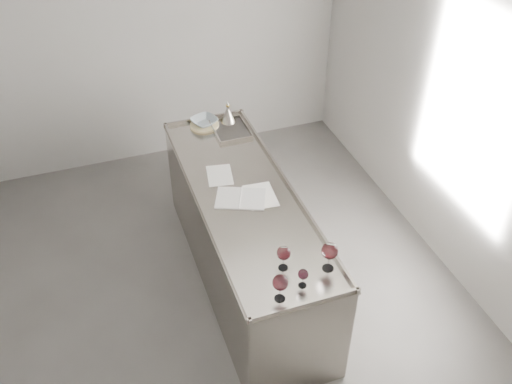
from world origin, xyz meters
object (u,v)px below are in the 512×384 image
object	(u,v)px
wine_glass_middle	(284,254)
counter	(245,238)
ceramic_bowl	(204,121)
wine_glass_left	(280,283)
wine_glass_right	(330,252)
wine_glass_small	(303,275)
wine_funnel	(228,115)
notebook	(241,198)

from	to	relation	value
wine_glass_middle	counter	bearing A→B (deg)	89.56
counter	ceramic_bowl	world-z (taller)	ceramic_bowl
wine_glass_left	wine_glass_middle	bearing A→B (deg)	63.89
wine_glass_right	wine_glass_small	size ratio (longest dim) A/B	1.57
ceramic_bowl	wine_glass_middle	bearing A→B (deg)	-89.41
wine_glass_left	wine_glass_small	distance (m)	0.19
wine_glass_middle	wine_funnel	size ratio (longest dim) A/B	0.85
counter	wine_glass_small	world-z (taller)	wine_glass_small
wine_glass_left	ceramic_bowl	distance (m)	2.16
counter	wine_glass_middle	distance (m)	1.03
wine_glass_left	ceramic_bowl	xyz separation A→B (m)	(0.10, 2.16, -0.09)
wine_glass_right	wine_glass_small	xyz separation A→B (m)	(-0.22, -0.08, -0.06)
wine_glass_middle	wine_glass_small	xyz separation A→B (m)	(0.06, -0.19, -0.03)
wine_glass_left	notebook	world-z (taller)	wine_glass_left
wine_glass_left	wine_glass_right	size ratio (longest dim) A/B	0.91
wine_glass_middle	ceramic_bowl	distance (m)	1.92
notebook	wine_funnel	distance (m)	1.15
wine_glass_left	wine_glass_small	bearing A→B (deg)	16.90
wine_glass_small	notebook	distance (m)	0.99
wine_glass_right	wine_glass_middle	bearing A→B (deg)	159.54
notebook	wine_glass_left	bearing A→B (deg)	-71.27
wine_glass_right	wine_glass_small	bearing A→B (deg)	-159.09
wine_glass_left	wine_glass_small	size ratio (longest dim) A/B	1.42
wine_glass_left	counter	bearing A→B (deg)	83.35
counter	wine_funnel	world-z (taller)	wine_funnel
counter	wine_glass_left	bearing A→B (deg)	-96.65
wine_glass_left	notebook	bearing A→B (deg)	85.66
wine_glass_left	wine_glass_right	world-z (taller)	wine_glass_right
counter	wine_glass_left	size ratio (longest dim) A/B	12.05
counter	wine_glass_middle	bearing A→B (deg)	-90.44
wine_glass_right	ceramic_bowl	distance (m)	2.05
wine_glass_small	wine_glass_middle	bearing A→B (deg)	107.40
wine_glass_small	wine_funnel	xyz separation A→B (m)	(0.15, 2.11, -0.03)
counter	wine_glass_small	size ratio (longest dim) A/B	17.12
wine_glass_small	ceramic_bowl	xyz separation A→B (m)	(-0.08, 2.11, -0.05)
wine_funnel	wine_glass_small	bearing A→B (deg)	-94.07
wine_glass_middle	wine_glass_right	distance (m)	0.30
ceramic_bowl	wine_funnel	bearing A→B (deg)	0.00
wine_glass_small	wine_funnel	world-z (taller)	wine_funnel
wine_glass_left	ceramic_bowl	bearing A→B (deg)	87.36
ceramic_bowl	wine_glass_right	bearing A→B (deg)	-81.53
wine_glass_left	wine_glass_right	bearing A→B (deg)	19.14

